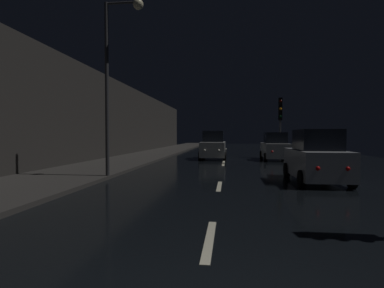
{
  "coord_description": "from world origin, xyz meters",
  "views": [
    {
      "loc": [
        0.34,
        -2.43,
        1.89
      ],
      "look_at": [
        -2.47,
        20.76,
        1.22
      ],
      "focal_mm": 28.33,
      "sensor_mm": 36.0,
      "label": 1
    }
  ],
  "objects_px": {
    "traffic_light_far_right": "(280,114)",
    "car_parked_right_far": "(275,147)",
    "car_approaching_headlights": "(213,146)",
    "streetlamp_overhead": "(117,62)",
    "car_parked_right_near": "(316,158)"
  },
  "relations": [
    {
      "from": "traffic_light_far_right",
      "to": "car_parked_right_far",
      "type": "relative_size",
      "value": 1.21
    },
    {
      "from": "car_approaching_headlights",
      "to": "car_parked_right_far",
      "type": "relative_size",
      "value": 1.06
    },
    {
      "from": "streetlamp_overhead",
      "to": "car_approaching_headlights",
      "type": "bearing_deg",
      "value": 73.13
    },
    {
      "from": "traffic_light_far_right",
      "to": "car_approaching_headlights",
      "type": "bearing_deg",
      "value": -64.87
    },
    {
      "from": "car_parked_right_near",
      "to": "traffic_light_far_right",
      "type": "bearing_deg",
      "value": -3.39
    },
    {
      "from": "car_approaching_headlights",
      "to": "car_parked_right_near",
      "type": "relative_size",
      "value": 1.05
    },
    {
      "from": "streetlamp_overhead",
      "to": "car_parked_right_near",
      "type": "distance_m",
      "value": 9.2
    },
    {
      "from": "car_approaching_headlights",
      "to": "car_parked_right_near",
      "type": "distance_m",
      "value": 12.33
    },
    {
      "from": "streetlamp_overhead",
      "to": "car_parked_right_near",
      "type": "bearing_deg",
      "value": 1.88
    },
    {
      "from": "car_approaching_headlights",
      "to": "car_parked_right_near",
      "type": "height_order",
      "value": "car_approaching_headlights"
    },
    {
      "from": "traffic_light_far_right",
      "to": "car_parked_right_near",
      "type": "distance_m",
      "value": 13.76
    },
    {
      "from": "streetlamp_overhead",
      "to": "car_approaching_headlights",
      "type": "xyz_separation_m",
      "value": [
        3.53,
        11.66,
        -3.98
      ]
    },
    {
      "from": "traffic_light_far_right",
      "to": "streetlamp_overhead",
      "type": "xyz_separation_m",
      "value": [
        -9.07,
        -13.74,
        1.32
      ]
    },
    {
      "from": "streetlamp_overhead",
      "to": "car_parked_right_far",
      "type": "xyz_separation_m",
      "value": [
        8.27,
        11.2,
        -4.04
      ]
    },
    {
      "from": "traffic_light_far_right",
      "to": "car_parked_right_far",
      "type": "bearing_deg",
      "value": -13.0
    }
  ]
}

